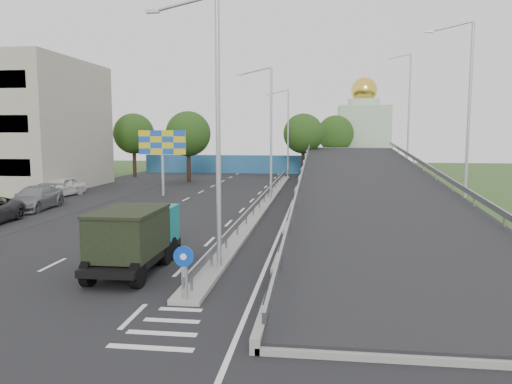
% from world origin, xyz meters
% --- Properties ---
extents(ground, '(160.00, 160.00, 0.00)m').
position_xyz_m(ground, '(0.00, 0.00, 0.00)').
color(ground, '#2D4C1E').
rests_on(ground, ground).
extents(road_surface, '(26.00, 90.00, 0.04)m').
position_xyz_m(road_surface, '(-3.00, 20.00, 0.00)').
color(road_surface, black).
rests_on(road_surface, ground).
extents(parking_strip, '(8.00, 90.00, 0.05)m').
position_xyz_m(parking_strip, '(-16.00, 20.00, 0.00)').
color(parking_strip, black).
rests_on(parking_strip, ground).
extents(median, '(1.00, 44.00, 0.20)m').
position_xyz_m(median, '(0.00, 24.00, 0.10)').
color(median, gray).
rests_on(median, ground).
extents(overpass_ramp, '(10.00, 50.00, 3.50)m').
position_xyz_m(overpass_ramp, '(7.50, 24.00, 1.75)').
color(overpass_ramp, gray).
rests_on(overpass_ramp, ground).
extents(median_guardrail, '(0.09, 44.00, 0.71)m').
position_xyz_m(median_guardrail, '(0.00, 24.00, 0.75)').
color(median_guardrail, gray).
rests_on(median_guardrail, median).
extents(sign_bollard, '(0.64, 0.23, 1.67)m').
position_xyz_m(sign_bollard, '(0.00, 2.17, 1.03)').
color(sign_bollard, black).
rests_on(sign_bollard, median).
extents(lamp_post_near, '(2.74, 0.18, 10.08)m').
position_xyz_m(lamp_post_near, '(0.11, 6.00, 5.81)').
color(lamp_post_near, '#B2B5B7').
rests_on(lamp_post_near, median).
extents(lamp_post_mid, '(2.74, 0.18, 10.08)m').
position_xyz_m(lamp_post_mid, '(0.11, 26.00, 5.81)').
color(lamp_post_mid, '#B2B5B7').
rests_on(lamp_post_mid, median).
extents(lamp_post_far, '(2.74, 0.18, 10.08)m').
position_xyz_m(lamp_post_far, '(0.11, 46.00, 5.81)').
color(lamp_post_far, '#B2B5B7').
rests_on(lamp_post_far, median).
extents(blue_wall, '(30.00, 0.50, 2.40)m').
position_xyz_m(blue_wall, '(-4.00, 52.00, 1.20)').
color(blue_wall, '#26658D').
rests_on(blue_wall, ground).
extents(church, '(7.00, 7.00, 13.80)m').
position_xyz_m(church, '(10.00, 60.00, 5.31)').
color(church, '#B2CCAD').
rests_on(church, ground).
extents(billboard, '(4.00, 0.24, 5.50)m').
position_xyz_m(billboard, '(-9.00, 28.00, 4.19)').
color(billboard, '#B2B5B7').
rests_on(billboard, ground).
extents(tree_left_mid, '(4.80, 4.80, 7.60)m').
position_xyz_m(tree_left_mid, '(-10.00, 40.00, 5.18)').
color(tree_left_mid, black).
rests_on(tree_left_mid, ground).
extents(tree_median_far, '(4.80, 4.80, 7.60)m').
position_xyz_m(tree_median_far, '(2.00, 48.00, 5.18)').
color(tree_median_far, black).
rests_on(tree_median_far, ground).
extents(tree_left_far, '(4.80, 4.80, 7.60)m').
position_xyz_m(tree_left_far, '(-18.00, 45.00, 5.18)').
color(tree_left_far, black).
rests_on(tree_left_far, ground).
extents(tree_ramp_far, '(4.80, 4.80, 7.60)m').
position_xyz_m(tree_ramp_far, '(6.00, 55.00, 5.18)').
color(tree_ramp_far, black).
rests_on(tree_ramp_far, ground).
extents(dump_truck, '(2.22, 5.63, 2.48)m').
position_xyz_m(dump_truck, '(-2.93, 5.78, 1.37)').
color(dump_truck, black).
rests_on(dump_truck, ground).
extents(parked_car_d, '(2.70, 5.74, 1.62)m').
position_xyz_m(parked_car_d, '(-15.40, 19.53, 0.81)').
color(parked_car_d, gray).
rests_on(parked_car_d, ground).
extents(parked_car_e, '(2.73, 5.11, 1.65)m').
position_xyz_m(parked_car_e, '(-17.34, 26.56, 0.83)').
color(parked_car_e, silver).
rests_on(parked_car_e, ground).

